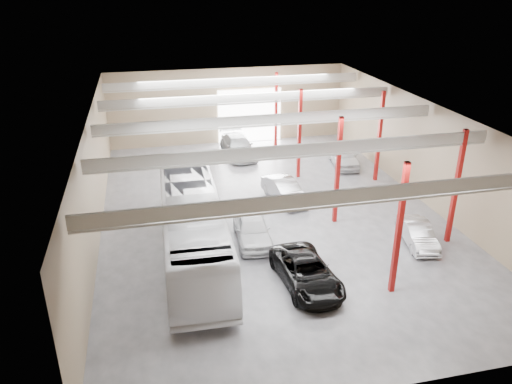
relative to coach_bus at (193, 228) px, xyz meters
name	(u,v)px	position (x,y,z in m)	size (l,w,h in m)	color
depot_shell	(271,141)	(5.76, 5.09, 3.06)	(22.12, 32.12, 7.06)	#504F55
coach_bus	(193,228)	(0.00, 0.00, 0.00)	(3.22, 13.76, 3.83)	white
black_sedan	(306,272)	(5.34, -3.93, -1.15)	(2.55, 5.53, 1.54)	black
car_row_a	(252,228)	(3.62, 1.27, -1.08)	(1.98, 4.93, 1.68)	silver
car_row_b	(285,190)	(7.13, 6.47, -1.14)	(1.65, 4.73, 1.56)	#A2A2A6
car_row_c	(238,146)	(5.76, 16.61, -1.06)	(2.40, 5.90, 1.71)	gray
car_right_near	(418,234)	(13.12, -1.32, -1.23)	(1.45, 4.15, 1.37)	#A6A6AB
car_right_far	(344,155)	(13.92, 12.26, -1.07)	(2.00, 4.97, 1.69)	silver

